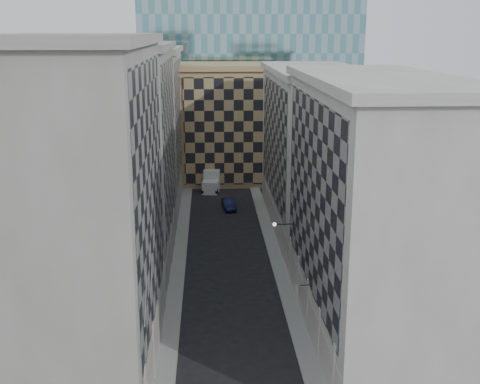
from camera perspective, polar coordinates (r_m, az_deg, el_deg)
name	(u,v)px	position (r m, az deg, el deg)	size (l,w,h in m)	color
sidewalk_west	(179,263)	(64.37, -5.84, -6.73)	(1.50, 100.00, 0.15)	gray
sidewalk_east	(277,261)	(64.70, 3.55, -6.57)	(1.50, 100.00, 0.15)	gray
bldg_left_a	(81,209)	(43.38, -14.82, -1.60)	(10.80, 22.80, 23.70)	gray
bldg_left_b	(123,154)	(64.58, -10.99, 3.56)	(10.80, 22.80, 22.70)	gray
bldg_left_c	(144,126)	(86.18, -9.06, 6.15)	(10.80, 22.80, 21.70)	gray
bldg_right_a	(372,209)	(48.47, 12.42, -1.55)	(10.80, 26.80, 20.70)	#ACA79E
bldg_right_b	(313,149)	(74.21, 6.95, 4.04)	(10.80, 28.80, 19.70)	#ACA79E
tan_block	(232,122)	(98.76, -0.78, 6.64)	(16.80, 14.80, 18.80)	tan
church_tower	(217,13)	(111.78, -2.20, 16.62)	(7.20, 7.20, 51.50)	#2B2722
flagpoles_left	(149,288)	(39.28, -8.66, -8.98)	(0.10, 6.33, 2.33)	gray
bracket_lamp	(276,224)	(56.91, 3.47, -3.07)	(1.98, 0.36, 0.36)	black
box_truck	(212,181)	(92.96, -2.68, 1.05)	(3.15, 6.18, 3.24)	silver
dark_car	(229,204)	(83.01, -1.06, -1.13)	(1.58, 4.53, 1.49)	#10143B
shop_sign	(297,289)	(49.02, 5.40, -9.15)	(1.14, 0.64, 0.72)	black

